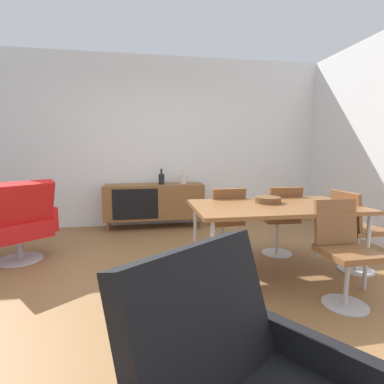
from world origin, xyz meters
name	(u,v)px	position (x,y,z in m)	size (l,w,h in m)	color
ground_plane	(141,296)	(0.00, 0.00, 0.00)	(8.32, 8.32, 0.00)	olive
wall_back	(139,142)	(0.00, 2.60, 1.40)	(6.80, 0.12, 2.80)	white
sideboard	(154,201)	(0.22, 2.30, 0.44)	(1.60, 0.45, 0.72)	brown
vase_cobalt	(183,179)	(0.70, 2.30, 0.81)	(0.12, 0.12, 0.24)	beige
vase_sculptural_dark	(161,179)	(0.35, 2.30, 0.81)	(0.09, 0.09, 0.25)	black
dining_table	(275,209)	(1.31, 0.17, 0.70)	(1.60, 0.90, 0.74)	brown
wooden_bowl_on_table	(268,200)	(1.29, 0.29, 0.77)	(0.26, 0.26, 0.06)	brown
dining_chair_front_right	(344,248)	(1.66, -0.39, 0.47)	(0.41, 0.43, 0.86)	brown
dining_chair_back_left	(224,220)	(0.96, 0.73, 0.47)	(0.43, 0.45, 0.86)	brown
dining_chair_far_end	(354,228)	(2.20, 0.16, 0.47)	(0.45, 0.43, 0.86)	brown
dining_chair_back_right	(280,218)	(1.66, 0.73, 0.47)	(0.43, 0.45, 0.86)	brown
lounge_chair_red	(19,222)	(-1.34, 1.04, 0.47)	(0.91, 0.90, 0.95)	red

